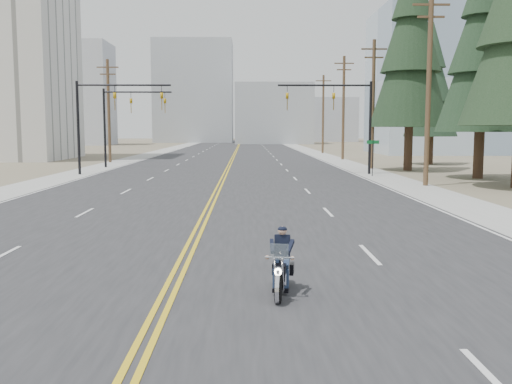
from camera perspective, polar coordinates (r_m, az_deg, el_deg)
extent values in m
plane|color=#776D56|center=(11.85, -9.00, -10.62)|extent=(400.00, 400.00, 0.00)
cube|color=#303033|center=(81.31, -2.11, 3.89)|extent=(20.00, 200.00, 0.01)
cube|color=#A5A5A0|center=(82.35, -10.15, 3.82)|extent=(3.00, 200.00, 0.01)
cube|color=#A5A5A0|center=(81.89, 5.98, 3.87)|extent=(3.00, 200.00, 0.01)
cylinder|color=black|center=(45.03, -17.35, 6.11)|extent=(0.20, 0.20, 7.00)
cylinder|color=black|center=(44.30, -13.07, 10.38)|extent=(7.00, 0.14, 0.14)
imported|color=#BF8C0C|center=(44.40, -13.95, 9.50)|extent=(0.21, 0.26, 1.30)
imported|color=#BF8C0C|center=(43.76, -9.41, 9.65)|extent=(0.21, 0.26, 1.30)
cylinder|color=black|center=(44.22, 11.34, 6.27)|extent=(0.20, 0.20, 7.00)
cylinder|color=black|center=(43.74, 6.87, 10.55)|extent=(7.00, 0.14, 0.14)
imported|color=#BF8C0C|center=(43.79, 7.78, 9.68)|extent=(0.21, 0.26, 1.30)
imported|color=#BF8C0C|center=(43.41, 3.14, 9.75)|extent=(0.21, 0.26, 1.30)
cylinder|color=black|center=(52.76, -14.90, 6.17)|extent=(0.20, 0.20, 7.00)
cylinder|color=black|center=(52.22, -11.76, 9.76)|extent=(6.00, 0.14, 0.14)
imported|color=#BF8C0C|center=(52.30, -12.40, 9.03)|extent=(0.21, 0.26, 1.30)
imported|color=#BF8C0C|center=(51.80, -9.10, 9.13)|extent=(0.21, 0.26, 1.30)
cylinder|color=black|center=(42.28, 11.58, 3.29)|extent=(0.06, 0.06, 2.60)
cube|color=#0C5926|center=(42.24, 11.62, 4.91)|extent=(0.90, 0.03, 0.25)
cylinder|color=brown|center=(35.98, 16.87, 9.73)|extent=(0.30, 0.30, 11.50)
cube|color=brown|center=(36.63, 17.13, 17.48)|extent=(2.20, 0.12, 0.12)
cube|color=brown|center=(36.50, 17.10, 16.40)|extent=(1.60, 0.12, 0.12)
cylinder|color=brown|center=(50.45, 11.61, 8.53)|extent=(0.30, 0.30, 11.00)
cube|color=brown|center=(50.86, 11.73, 13.82)|extent=(2.20, 0.12, 0.12)
cube|color=brown|center=(50.77, 11.72, 13.04)|extent=(1.60, 0.12, 0.12)
cylinder|color=brown|center=(65.17, 8.73, 8.27)|extent=(0.30, 0.30, 11.50)
cube|color=brown|center=(65.54, 8.81, 12.60)|extent=(2.20, 0.12, 0.12)
cube|color=brown|center=(65.46, 8.80, 11.99)|extent=(1.60, 0.12, 0.12)
cylinder|color=brown|center=(81.97, 6.72, 7.71)|extent=(0.30, 0.30, 11.00)
cube|color=brown|center=(82.22, 6.77, 10.99)|extent=(2.20, 0.12, 0.12)
cube|color=brown|center=(82.17, 6.76, 10.50)|extent=(1.60, 0.12, 0.12)
cylinder|color=brown|center=(60.91, -14.51, 7.82)|extent=(0.30, 0.30, 10.50)
cube|color=brown|center=(61.21, -14.63, 11.98)|extent=(2.20, 0.12, 0.12)
cube|color=brown|center=(61.14, -14.61, 11.33)|extent=(1.60, 0.12, 0.12)
cube|color=#9EB5CC|center=(86.96, 19.82, 10.27)|extent=(24.00, 16.00, 20.00)
cube|color=#B7BCC6|center=(131.65, -17.35, 9.32)|extent=(14.00, 12.00, 22.00)
cube|color=#ADB2B7|center=(136.42, 1.74, 7.80)|extent=(18.00, 14.00, 14.00)
cube|color=#B7BCC6|center=(127.27, 16.78, 8.55)|extent=(16.00, 12.00, 18.00)
cube|color=#ADB2B7|center=(152.13, -6.19, 9.88)|extent=(20.00, 15.00, 26.00)
cube|color=#B7BCC6|center=(162.92, 7.35, 7.16)|extent=(14.00, 14.00, 12.00)
cube|color=#ADB2B7|center=(150.43, -21.22, 7.62)|extent=(12.00, 12.00, 16.00)
cylinder|color=#382619|center=(42.68, 21.37, 3.45)|extent=(0.71, 0.71, 3.25)
cone|color=black|center=(42.90, 21.72, 12.14)|extent=(6.09, 6.09, 9.75)
cone|color=black|center=(43.29, 21.88, 15.78)|extent=(4.57, 4.57, 7.31)
cylinder|color=#382619|center=(49.11, 14.97, 4.20)|extent=(0.63, 0.63, 3.62)
cone|color=black|center=(49.40, 15.22, 12.61)|extent=(6.51, 6.51, 10.85)
cone|color=black|center=(49.85, 15.32, 16.13)|extent=(4.88, 4.88, 8.14)
cylinder|color=#382619|center=(58.37, 16.95, 4.01)|extent=(0.64, 0.64, 2.74)
cone|color=black|center=(58.44, 17.13, 9.38)|extent=(5.11, 5.11, 8.22)
cone|color=black|center=(58.62, 17.20, 11.65)|extent=(3.83, 3.83, 6.16)
cone|color=black|center=(58.89, 17.28, 13.90)|extent=(2.56, 2.56, 4.38)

